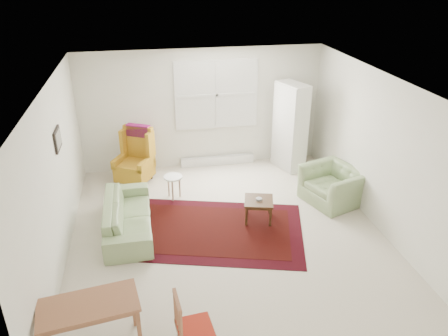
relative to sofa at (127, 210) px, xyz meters
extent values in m
cube|color=beige|center=(1.58, -0.42, -0.38)|extent=(5.00, 5.50, 0.01)
cube|color=white|center=(1.58, -0.42, 2.12)|extent=(5.00, 5.50, 0.01)
cube|color=white|center=(1.58, 2.33, 0.87)|extent=(5.00, 0.04, 2.50)
cube|color=white|center=(1.58, -3.17, 0.87)|extent=(5.00, 0.04, 2.50)
cube|color=white|center=(-0.92, -0.42, 0.87)|extent=(0.04, 5.50, 2.50)
cube|color=white|center=(4.08, -0.42, 0.87)|extent=(0.04, 5.50, 2.50)
cube|color=white|center=(1.88, 2.31, 1.17)|extent=(1.72, 0.06, 1.42)
cube|color=white|center=(1.88, 2.31, 1.17)|extent=(1.60, 0.02, 1.30)
cube|color=silver|center=(1.88, 2.25, -0.29)|extent=(1.60, 0.12, 0.18)
cube|color=black|center=(-0.90, 0.08, 1.27)|extent=(0.03, 0.42, 0.32)
cube|color=tan|center=(-0.88, 0.08, 1.27)|extent=(0.01, 0.34, 0.24)
imported|color=#819966|center=(0.00, 0.00, 0.00)|extent=(0.74, 1.87, 0.75)
imported|color=#819966|center=(3.68, 0.27, 0.02)|extent=(1.17, 1.24, 0.78)
camera|label=1|loc=(0.41, -6.29, 3.69)|focal=35.00mm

